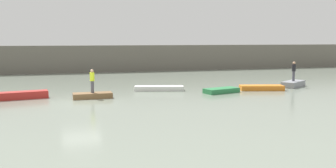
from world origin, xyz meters
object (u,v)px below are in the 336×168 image
object	(u,v)px
rowboat_white	(159,88)
person_dark_shirt	(294,70)
rowboat_orange	(262,88)
rowboat_green	(221,90)
person_hiviz_shirt	(92,80)
rowboat_red	(18,95)
rowboat_grey	(293,84)
rowboat_brown	(93,95)

from	to	relation	value
rowboat_white	person_dark_shirt	size ratio (longest dim) A/B	2.31
rowboat_white	rowboat_orange	size ratio (longest dim) A/B	1.13
rowboat_green	person_hiviz_shirt	world-z (taller)	person_hiviz_shirt
person_dark_shirt	rowboat_green	bearing A→B (deg)	-167.63
rowboat_red	rowboat_green	xyz separation A→B (m)	(14.74, -1.05, -0.08)
rowboat_grey	person_hiviz_shirt	size ratio (longest dim) A/B	1.70
rowboat_orange	person_hiviz_shirt	world-z (taller)	person_hiviz_shirt
rowboat_brown	person_dark_shirt	bearing A→B (deg)	4.21
rowboat_brown	person_hiviz_shirt	world-z (taller)	person_hiviz_shirt
rowboat_green	rowboat_red	bearing A→B (deg)	160.93
rowboat_white	rowboat_grey	world-z (taller)	rowboat_grey
rowboat_red	rowboat_grey	bearing A→B (deg)	-7.98
rowboat_white	person_dark_shirt	distance (m)	11.95
rowboat_red	rowboat_brown	xyz separation A→B (m)	(4.99, -0.99, -0.07)
rowboat_red	rowboat_grey	world-z (taller)	rowboat_red
rowboat_red	rowboat_white	bearing A→B (deg)	-1.67
rowboat_green	person_dark_shirt	size ratio (longest dim) A/B	1.63
rowboat_orange	person_dark_shirt	distance (m)	4.13
rowboat_red	rowboat_grey	distance (m)	22.27
rowboat_brown	person_dark_shirt	size ratio (longest dim) A/B	1.58
rowboat_white	person_hiviz_shirt	world-z (taller)	person_hiviz_shirt
rowboat_brown	rowboat_green	bearing A→B (deg)	-1.39
rowboat_orange	rowboat_grey	distance (m)	3.94
rowboat_white	rowboat_green	world-z (taller)	rowboat_white
rowboat_brown	rowboat_green	size ratio (longest dim) A/B	0.97
rowboat_orange	rowboat_grey	bearing A→B (deg)	31.39
rowboat_grey	person_dark_shirt	bearing A→B (deg)	-124.35
rowboat_red	rowboat_orange	bearing A→B (deg)	-11.27
rowboat_brown	rowboat_orange	xyz separation A→B (m)	(13.51, 0.43, 0.00)
rowboat_white	rowboat_brown	bearing A→B (deg)	-141.51
rowboat_brown	rowboat_white	bearing A→B (deg)	23.08
rowboat_red	person_dark_shirt	xyz separation A→B (m)	(22.26, 0.60, 1.18)
rowboat_brown	person_hiviz_shirt	distance (m)	1.11
rowboat_red	rowboat_brown	bearing A→B (deg)	-20.77
rowboat_grey	person_hiviz_shirt	xyz separation A→B (m)	(-17.27, -1.59, 1.05)
rowboat_red	rowboat_green	size ratio (longest dim) A/B	1.42
rowboat_red	rowboat_white	distance (m)	10.51
person_dark_shirt	person_hiviz_shirt	distance (m)	17.34
rowboat_orange	rowboat_brown	bearing A→B (deg)	-163.98
rowboat_brown	person_hiviz_shirt	bearing A→B (deg)	-1.05
rowboat_white	rowboat_grey	xyz separation A→B (m)	(11.85, -0.84, 0.06)
rowboat_orange	rowboat_green	bearing A→B (deg)	-158.43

